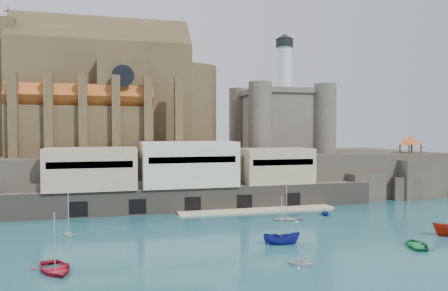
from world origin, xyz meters
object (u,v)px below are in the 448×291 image
at_px(boat_0, 55,272).
at_px(boat_1, 300,266).
at_px(church, 111,99).
at_px(castle_keep, 280,118).
at_px(boat_2, 282,244).
at_px(pavilion, 411,141).

distance_m(boat_0, boat_1, 26.74).
bearing_deg(church, boat_0, -97.33).
height_order(castle_keep, boat_2, castle_keep).
height_order(castle_keep, boat_0, castle_keep).
bearing_deg(boat_2, castle_keep, -9.67).
relative_size(pavilion, boat_2, 1.29).
bearing_deg(boat_2, pavilion, -42.43).
relative_size(boat_0, boat_1, 2.07).
xyz_separation_m(castle_keep, pavilion, (25.92, -15.08, -5.59)).
bearing_deg(pavilion, church, 166.52).
distance_m(boat_0, boat_2, 28.20).
distance_m(church, pavilion, 68.65).
bearing_deg(church, boat_1, -70.87).
height_order(castle_keep, boat_1, castle_keep).
height_order(pavilion, boat_2, pavilion).
distance_m(pavilion, boat_1, 63.11).
relative_size(pavilion, boat_0, 1.02).
xyz_separation_m(castle_keep, boat_0, (-46.84, -50.79, -18.31)).
bearing_deg(castle_keep, pavilion, -30.18).
height_order(boat_0, boat_2, boat_0).
bearing_deg(boat_0, boat_1, -29.92).
xyz_separation_m(church, pavilion, (66.13, -15.85, -9.40)).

